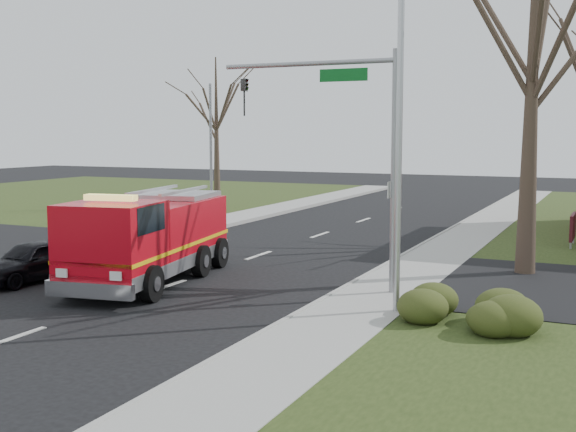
% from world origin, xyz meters
% --- Properties ---
extents(ground, '(120.00, 120.00, 0.00)m').
position_xyz_m(ground, '(0.00, 0.00, 0.00)').
color(ground, black).
rests_on(ground, ground).
extents(sidewalk_right, '(2.40, 80.00, 0.15)m').
position_xyz_m(sidewalk_right, '(6.20, 0.00, 0.07)').
color(sidewalk_right, gray).
rests_on(sidewalk_right, ground).
extents(sidewalk_left, '(2.40, 80.00, 0.15)m').
position_xyz_m(sidewalk_left, '(-6.20, 0.00, 0.07)').
color(sidewalk_left, gray).
rests_on(sidewalk_left, ground).
extents(health_center_sign, '(0.12, 2.00, 1.40)m').
position_xyz_m(health_center_sign, '(10.50, 12.50, 0.88)').
color(health_center_sign, '#410F17').
rests_on(health_center_sign, ground).
extents(hedge_corner, '(2.80, 2.00, 0.90)m').
position_xyz_m(hedge_corner, '(9.00, -1.00, 0.58)').
color(hedge_corner, '#273312').
rests_on(hedge_corner, lawn_right).
extents(bare_tree_near, '(6.00, 6.00, 12.00)m').
position_xyz_m(bare_tree_near, '(9.50, 6.00, 7.41)').
color(bare_tree_near, '#3A2E22').
rests_on(bare_tree_near, ground).
extents(bare_tree_left, '(4.50, 4.50, 9.00)m').
position_xyz_m(bare_tree_left, '(-10.00, 20.00, 5.56)').
color(bare_tree_left, '#3A2E22').
rests_on(bare_tree_left, ground).
extents(traffic_signal_mast, '(5.29, 0.18, 6.80)m').
position_xyz_m(traffic_signal_mast, '(5.21, 1.50, 4.71)').
color(traffic_signal_mast, gray).
rests_on(traffic_signal_mast, ground).
extents(streetlight_pole, '(1.48, 0.16, 8.40)m').
position_xyz_m(streetlight_pole, '(7.14, -0.50, 4.55)').
color(streetlight_pole, '#B7BABF').
rests_on(streetlight_pole, ground).
extents(utility_pole_far, '(0.14, 0.14, 7.00)m').
position_xyz_m(utility_pole_far, '(-6.80, 14.00, 3.50)').
color(utility_pole_far, gray).
rests_on(utility_pole_far, ground).
extents(fire_engine, '(3.74, 7.48, 2.89)m').
position_xyz_m(fire_engine, '(-0.83, 0.32, 1.31)').
color(fire_engine, '#B70815').
rests_on(fire_engine, ground).
extents(parked_car_maroon, '(1.97, 3.92, 1.28)m').
position_xyz_m(parked_car_maroon, '(-4.20, -1.00, 0.64)').
color(parked_car_maroon, black).
rests_on(parked_car_maroon, ground).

